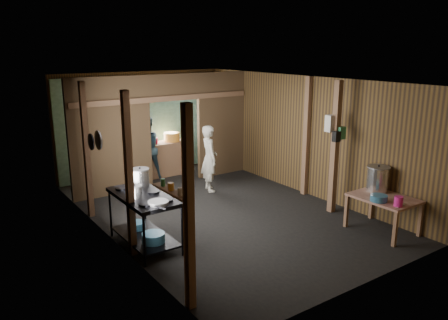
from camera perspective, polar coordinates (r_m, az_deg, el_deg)
floor at (r=9.00m, az=-0.73°, el=-6.53°), size 4.50×7.00×0.00m
ceiling at (r=8.43m, az=-0.79°, el=10.21°), size 4.50×7.00×0.00m
wall_back at (r=11.63m, az=-10.47°, el=4.69°), size 4.50×0.00×2.60m
wall_front at (r=6.15m, az=17.87°, el=-4.51°), size 4.50×0.00×2.60m
wall_left at (r=7.63m, az=-14.90°, el=-0.64°), size 0.00×7.00×2.60m
wall_right at (r=10.02m, az=9.98°, el=3.17°), size 0.00×7.00×2.60m
partition_left at (r=9.96m, az=-14.30°, el=2.86°), size 1.85×0.10×2.60m
partition_right at (r=11.27m, az=-0.37°, el=4.63°), size 1.35×0.10×2.60m
partition_header at (r=10.46m, az=-6.46°, el=9.30°), size 1.30×0.10×0.60m
turquoise_panel at (r=11.59m, az=-10.34°, el=4.41°), size 4.40×0.06×2.50m
back_counter at (r=11.45m, az=-7.77°, el=0.17°), size 1.20×0.50×0.85m
wall_clock at (r=11.56m, az=-9.27°, el=7.69°), size 0.20×0.03×0.20m
post_left_a at (r=5.40m, az=-4.54°, el=-6.47°), size 0.10×0.12×2.60m
post_left_b at (r=6.93m, az=-12.07°, el=-1.98°), size 0.10×0.12×2.60m
post_left_c at (r=8.76m, az=-17.19°, el=1.12°), size 0.10×0.12×2.60m
post_right at (r=9.84m, az=10.51°, el=2.93°), size 0.10×0.12×2.60m
post_free at (r=8.87m, az=14.01°, el=1.49°), size 0.12×0.12×2.60m
cross_beam at (r=10.32m, az=-7.52°, el=7.80°), size 4.40×0.12×0.12m
pan_lid_big at (r=7.94m, az=-15.80°, el=2.47°), size 0.03×0.34×0.34m
pan_lid_small at (r=8.33m, az=-16.66°, el=2.25°), size 0.03×0.30×0.30m
wall_shelf at (r=5.79m, az=-6.81°, el=-4.01°), size 0.14×0.80×0.03m
jar_white at (r=5.56m, az=-5.61°, el=-4.05°), size 0.07×0.07×0.10m
jar_yellow at (r=5.77m, az=-6.83°, el=-3.39°), size 0.08×0.08×0.10m
jar_green at (r=5.96m, az=-7.82°, el=-2.85°), size 0.06×0.06×0.10m
bag_white at (r=8.79m, az=13.60°, el=4.60°), size 0.22×0.15×0.32m
bag_green at (r=8.82m, az=14.72°, el=3.37°), size 0.16×0.12×0.24m
bag_black at (r=8.72m, az=14.20°, el=2.94°), size 0.14×0.10×0.20m
gas_range at (r=7.48m, az=-10.14°, el=-7.61°), size 0.77×1.49×0.88m
prep_table at (r=8.42m, az=19.64°, el=-6.57°), size 0.79×1.09×0.64m
stove_pot_large at (r=7.77m, az=-10.69°, el=-2.24°), size 0.41×0.41×0.32m
stove_pot_med at (r=7.20m, az=-11.41°, el=-4.06°), size 0.26×0.26×0.22m
frying_pan at (r=6.86m, az=-8.41°, el=-5.43°), size 0.48×0.61×0.07m
blue_tub_front at (r=7.30m, az=-9.03°, el=-9.80°), size 0.37×0.37×0.15m
blue_tub_back at (r=7.86m, az=-11.16°, el=-8.22°), size 0.30×0.30×0.12m
stock_pot at (r=8.57m, az=19.09°, el=-2.33°), size 0.45×0.45×0.48m
wash_basin at (r=8.06m, az=19.22°, el=-4.63°), size 0.37×0.37×0.11m
pink_bucket at (r=7.91m, az=21.45°, el=-4.96°), size 0.16×0.16×0.17m
knife at (r=7.98m, az=21.76°, el=-5.43°), size 0.30×0.07×0.01m
yellow_tub at (r=11.45m, az=-6.71°, el=2.96°), size 0.40×0.40×0.22m
red_cup at (r=11.25m, az=-8.77°, el=2.49°), size 0.13×0.13×0.15m
cook at (r=10.04m, az=-1.89°, el=0.21°), size 0.50×0.63×1.51m
worker_back at (r=11.08m, az=-9.92°, el=1.48°), size 0.78×0.62×1.56m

